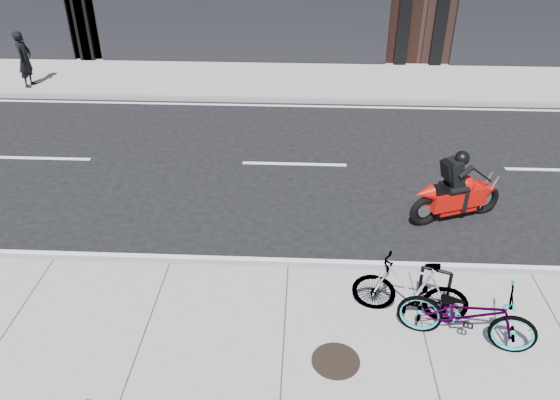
# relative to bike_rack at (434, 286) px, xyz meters

# --- Properties ---
(ground) EXTENTS (120.00, 120.00, 0.00)m
(ground) POSITION_rel_bike_rack_xyz_m (-2.18, 2.92, -0.58)
(ground) COLOR black
(ground) RESTS_ON ground
(sidewalk_far) EXTENTS (60.00, 3.50, 0.13)m
(sidewalk_far) POSITION_rel_bike_rack_xyz_m (-2.18, 10.67, -0.51)
(sidewalk_far) COLOR gray
(sidewalk_far) RESTS_ON ground
(bike_rack) EXTENTS (0.43, 0.19, 0.76)m
(bike_rack) POSITION_rel_bike_rack_xyz_m (0.00, 0.00, 0.00)
(bike_rack) COLOR black
(bike_rack) RESTS_ON sidewalk_near
(bicycle_front) EXTENTS (1.97, 1.13, 0.98)m
(bicycle_front) POSITION_rel_bike_rack_xyz_m (0.32, -0.61, 0.04)
(bicycle_front) COLOR gray
(bicycle_front) RESTS_ON sidewalk_near
(bicycle_rear) EXTENTS (1.74, 0.83, 1.01)m
(bicycle_rear) POSITION_rel_bike_rack_xyz_m (-0.38, -0.15, 0.05)
(bicycle_rear) COLOR gray
(bicycle_rear) RESTS_ON sidewalk_near
(motorcycle) EXTENTS (1.88, 0.94, 1.47)m
(motorcycle) POSITION_rel_bike_rack_xyz_m (1.04, 2.80, 0.02)
(motorcycle) COLOR black
(motorcycle) RESTS_ON ground
(pedestrian) EXTENTS (0.40, 0.61, 1.66)m
(pedestrian) POSITION_rel_bike_rack_xyz_m (-10.45, 9.55, 0.38)
(pedestrian) COLOR black
(pedestrian) RESTS_ON sidewalk_far
(manhole_cover) EXTENTS (0.66, 0.66, 0.02)m
(manhole_cover) POSITION_rel_bike_rack_xyz_m (-1.47, -1.10, -0.44)
(manhole_cover) COLOR black
(manhole_cover) RESTS_ON sidewalk_near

